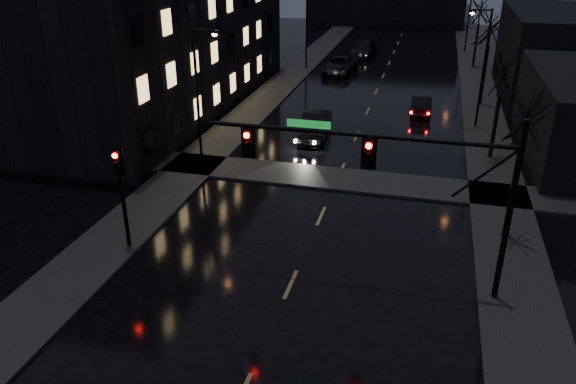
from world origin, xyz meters
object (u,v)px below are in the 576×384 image
Objects in this scene: oncoming_car_d at (363,49)px; oncoming_car_c at (340,65)px; oncoming_car_b at (315,125)px; oncoming_car_a at (312,129)px; lead_car at (421,105)px.

oncoming_car_c is at bearing -92.20° from oncoming_car_d.
oncoming_car_d reaches higher than oncoming_car_b.
oncoming_car_b is (0.02, 0.80, 0.06)m from oncoming_car_a.
oncoming_car_a is 28.04m from oncoming_car_d.
lead_car is at bearing -49.20° from oncoming_car_c.
oncoming_car_d is 21.42m from lead_car.
oncoming_car_c is (-1.50, 19.68, 0.04)m from oncoming_car_a.
oncoming_car_b is 18.95m from oncoming_car_c.
lead_car is at bearing 42.13° from oncoming_car_a.
oncoming_car_b reaches higher than oncoming_car_a.
oncoming_car_d reaches higher than lead_car.
oncoming_car_c is 14.41m from lead_car.
oncoming_car_b is at bearing 43.66° from lead_car.
oncoming_car_b reaches higher than lead_car.
oncoming_car_a is at bearing -94.55° from oncoming_car_b.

